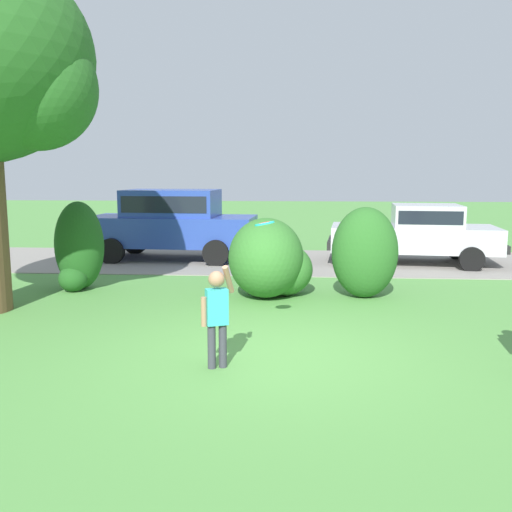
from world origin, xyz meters
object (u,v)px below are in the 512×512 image
(parked_sedan, at_px, (417,232))
(parked_suv, at_px, (172,221))
(child_thrower, at_px, (217,311))
(frisbee, at_px, (265,224))

(parked_sedan, height_order, parked_suv, parked_suv)
(child_thrower, distance_m, frisbee, 1.59)
(parked_sedan, height_order, frisbee, frisbee)
(parked_suv, bearing_deg, frisbee, -68.18)
(parked_suv, relative_size, frisbee, 16.93)
(parked_suv, bearing_deg, parked_sedan, -2.45)
(parked_suv, height_order, child_thrower, parked_suv)
(child_thrower, xyz_separation_m, frisbee, (0.51, 1.15, 0.97))
(parked_suv, bearing_deg, child_thrower, -74.01)
(parked_sedan, xyz_separation_m, parked_suv, (-6.55, 0.28, 0.23))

